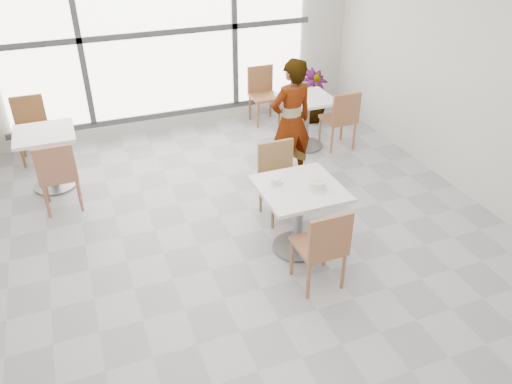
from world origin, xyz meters
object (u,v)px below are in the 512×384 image
object	(u,v)px
person	(291,122)
bg_chair_right_near	(341,116)
oatmeal_bowl	(317,184)
plant_right	(313,96)
bg_chair_right_far	(263,91)
bg_table_left	(48,152)
main_table	(299,206)
chair_far	(279,175)
bg_chair_left_near	(58,173)
coffee_cup	(275,182)
bg_table_right	(306,115)
bg_chair_left_far	(31,124)
chair_near	(323,244)

from	to	relation	value
person	bg_chair_right_near	distance (m)	1.19
oatmeal_bowl	plant_right	bearing A→B (deg)	63.54
bg_chair_right_far	plant_right	world-z (taller)	bg_chair_right_far
person	bg_table_left	bearing A→B (deg)	-25.84
main_table	chair_far	distance (m)	0.70
bg_table_left	bg_chair_left_near	world-z (taller)	bg_chair_left_near
chair_far	bg_chair_right_near	bearing A→B (deg)	39.13
coffee_cup	bg_table_right	distance (m)	2.45
bg_chair_left_near	bg_chair_left_far	bearing A→B (deg)	-80.02
person	bg_chair_left_near	size ratio (longest dim) A/B	1.82
person	bg_chair_left_near	world-z (taller)	person
chair_far	bg_chair_left_near	distance (m)	2.50
bg_table_right	coffee_cup	bearing A→B (deg)	-123.70
bg_chair_left_near	chair_near	bearing A→B (deg)	133.79
chair_far	oatmeal_bowl	world-z (taller)	chair_far
chair_far	oatmeal_bowl	distance (m)	0.83
chair_near	coffee_cup	world-z (taller)	chair_near
plant_right	bg_chair_left_far	bearing A→B (deg)	176.96
bg_chair_left_near	bg_chair_left_far	size ratio (longest dim) A/B	1.00
person	bg_chair_left_far	world-z (taller)	person
coffee_cup	chair_near	bearing A→B (deg)	-77.86
bg_chair_right_near	bg_chair_right_far	size ratio (longest dim) A/B	1.00
coffee_cup	main_table	bearing A→B (deg)	-31.37
bg_chair_right_near	plant_right	bearing A→B (deg)	-95.33
oatmeal_bowl	bg_chair_left_near	xyz separation A→B (m)	(-2.37, 1.74, -0.29)
chair_far	oatmeal_bowl	bearing A→B (deg)	-85.61
chair_far	bg_chair_right_far	world-z (taller)	same
chair_near	bg_chair_left_far	distance (m)	4.54
bg_chair_left_far	bg_chair_right_near	distance (m)	4.27
bg_chair_left_far	bg_chair_right_near	world-z (taller)	same
bg_chair_left_far	bg_chair_left_near	bearing A→B (deg)	-80.02
main_table	bg_table_left	xyz separation A→B (m)	(-2.32, 2.27, -0.04)
person	bg_chair_right_far	bearing A→B (deg)	-109.97
bg_chair_right_far	bg_table_right	bearing A→B (deg)	-78.74
bg_chair_left_far	bg_chair_right_far	size ratio (longest dim) A/B	1.00
bg_chair_left_far	bg_chair_right_near	bearing A→B (deg)	-17.68
bg_chair_right_far	plant_right	bearing A→B (deg)	-21.19
main_table	bg_chair_right_near	size ratio (longest dim) A/B	0.92
person	oatmeal_bowl	bearing A→B (deg)	66.51
bg_table_left	bg_chair_left_far	xyz separation A→B (m)	(-0.19, 0.93, 0.01)
main_table	person	size ratio (longest dim) A/B	0.50
chair_far	plant_right	world-z (taller)	chair_far
main_table	bg_chair_left_far	bearing A→B (deg)	128.03
chair_near	bg_chair_left_far	size ratio (longest dim) A/B	1.00
oatmeal_bowl	bg_chair_left_far	world-z (taller)	bg_chair_left_far
person	bg_chair_left_far	xyz separation A→B (m)	(-3.04, 1.82, -0.29)
bg_table_left	bg_chair_left_near	bearing A→B (deg)	-82.01
main_table	bg_chair_right_far	xyz separation A→B (m)	(0.92, 3.27, -0.02)
bg_table_left	bg_chair_right_near	world-z (taller)	bg_chair_right_near
chair_near	oatmeal_bowl	xyz separation A→B (m)	(0.19, 0.54, 0.29)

